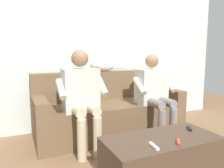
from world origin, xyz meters
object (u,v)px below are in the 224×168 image
Objects in this scene: person_right_seated at (82,94)px; remote_white at (154,146)px; coffee_table at (161,157)px; remote_red at (178,142)px; remote_black at (189,128)px; person_left_seated at (154,91)px; couch at (109,112)px; cat_on_backrest at (102,66)px.

person_right_seated reaches higher than remote_white.
remote_red is at bearing 110.19° from coffee_table.
remote_black is at bearing 117.58° from remote_white.
person_right_seated is at bearing -0.68° from person_left_seated.
remote_black reaches higher than coffee_table.
remote_black reaches higher than remote_red.
coffee_table is at bearing 59.40° from person_left_seated.
couch is 1.39m from remote_red.
remote_red is at bearing 118.81° from person_right_seated.
remote_red is 0.82× the size of remote_white.
cat_on_backrest is 4.45× the size of remote_red.
cat_on_backrest is at bearing -90.36° from couch.
remote_red is at bearing 66.19° from person_left_seated.
person_right_seated is 0.85m from cat_on_backrest.
person_left_seated is at bearing 128.52° from cat_on_backrest.
cat_on_backrest is at bearing -178.54° from remote_white.
person_right_seated reaches higher than couch.
remote_black is at bearing -18.16° from remote_red.
person_left_seated is 0.87m from cat_on_backrest.
couch is 1.82× the size of person_left_seated.
coffee_table is 0.95× the size of person_left_seated.
couch is 1.23m from coffee_table.
remote_red and remote_white have the same top height.
person_right_seated is at bearing 82.09° from remote_black.
person_right_seated is at bearing 35.71° from couch.
remote_red is at bearing 92.41° from couch.
person_right_seated reaches higher than cat_on_backrest.
remote_black is (-0.40, -0.07, 0.20)m from coffee_table.
person_right_seated is at bearing 67.12° from remote_red.
person_left_seated reaches higher than couch.
couch is 1.91× the size of coffee_table.
coffee_table is 1.09m from person_left_seated.
cat_on_backrest is 1.74m from remote_red.
cat_on_backrest is (-0.51, -0.62, 0.28)m from person_right_seated.
cat_on_backrest is (0.50, -0.63, 0.31)m from person_left_seated.
couch is 17.09× the size of remote_black.
remote_white reaches higher than coffee_table.
cat_on_backrest is at bearing 49.22° from remote_black.
person_right_seated is 1.24m from remote_black.
couch is 0.70m from cat_on_backrest.
coffee_table is 9.13× the size of remote_red.
remote_black is at bearing 138.39° from person_right_seated.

